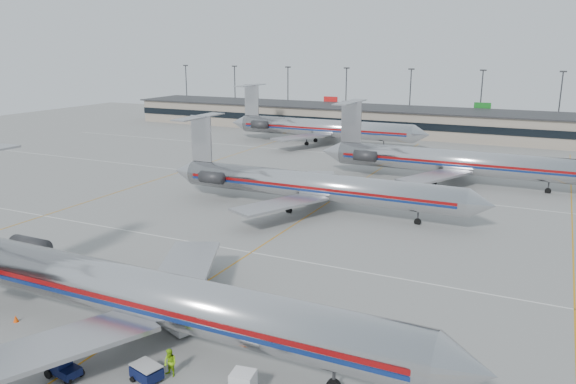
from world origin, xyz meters
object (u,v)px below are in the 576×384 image
Objects in this scene: jet_foreground at (137,292)px; tug_center at (62,365)px; jet_second_row at (310,185)px; belt_loader at (175,322)px.

tug_center is at bearing -100.18° from jet_foreground.
jet_foreground reaches higher than tug_center.
jet_foreground is 6.80m from tug_center.
jet_second_row is 42.08m from tug_center.
jet_foreground is at bearing 88.28° from tug_center.
belt_loader reaches higher than tug_center.
tug_center is 0.54× the size of belt_loader.
jet_second_row is at bearing 99.92° from tug_center.
tug_center is 8.65m from belt_loader.
jet_foreground is 35.93m from jet_second_row.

